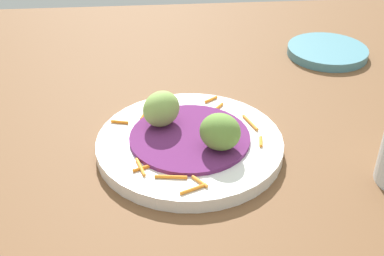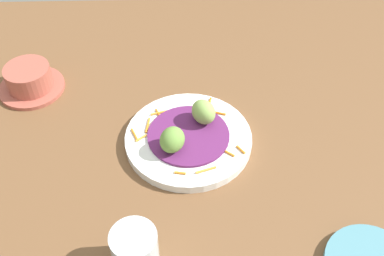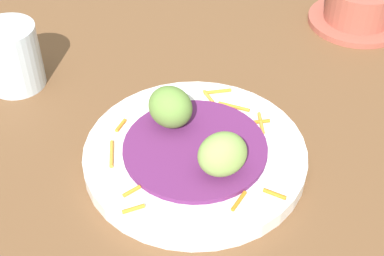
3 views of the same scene
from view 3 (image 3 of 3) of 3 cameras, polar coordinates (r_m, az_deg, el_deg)
The scene contains 8 objects.
table_surface at distance 61.92cm, azimuth -3.73°, elevation -2.96°, with size 110.00×110.00×2.00cm, color brown.
main_plate at distance 59.37cm, azimuth 0.31°, elevation -2.77°, with size 23.27×23.27×1.70cm, color white.
cabbage_bed at distance 58.60cm, azimuth 0.31°, elevation -2.00°, with size 15.01×15.01×0.51cm, color #60235B.
carrot_garnish at distance 59.60cm, azimuth 1.10°, elevation -1.16°, with size 18.97×20.64×0.40cm.
guac_scoop_left at distance 59.61cm, azimuth -2.19°, elevation 2.12°, with size 4.26×4.90×4.51cm, color olive.
guac_scoop_center at distance 54.33cm, azimuth 3.08°, elevation -2.66°, with size 4.02×4.93×4.62cm, color #84A851.
terracotta_bowl at distance 83.80cm, azimuth 16.41°, elevation 11.52°, with size 13.41×13.41×5.46cm.
water_glass at distance 71.06cm, azimuth -17.63°, elevation 6.86°, with size 6.75×6.75×7.96cm, color silver.
Camera 3 is at (-13.93, 41.65, 44.65)cm, focal length 53.04 mm.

